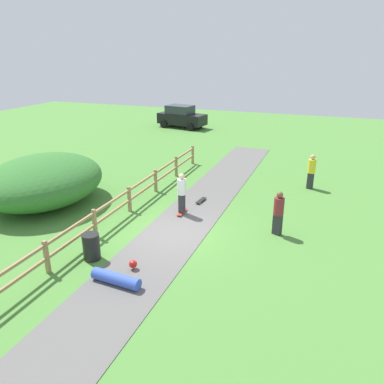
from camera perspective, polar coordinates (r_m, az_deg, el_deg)
ground_plane at (r=14.55m, az=-2.68°, el=-6.14°), size 60.00×60.00×0.00m
asphalt_path at (r=14.55m, az=-2.68°, el=-6.11°), size 2.40×28.00×0.02m
wooden_fence at (r=15.40m, az=-11.66°, el=-2.28°), size 0.12×18.12×1.10m
bush_large at (r=18.15m, az=-21.24°, el=1.62°), size 4.77×5.73×2.15m
trash_bin at (r=13.09m, az=-14.75°, el=-7.88°), size 0.56×0.56×0.90m
skater_riding at (r=15.79m, az=-1.54°, el=0.05°), size 0.39×0.80×1.77m
skater_fallen at (r=11.79m, az=-11.05°, el=-12.38°), size 1.59×1.27×0.36m
skateboard_loose at (r=17.35m, az=1.36°, el=-1.25°), size 0.28×0.82×0.08m
bystander_yellow at (r=19.70m, az=17.36°, el=3.15°), size 0.50×0.50×1.73m
bystander_maroon at (r=14.43m, az=12.75°, el=-2.80°), size 0.49×0.49×1.70m
parked_car_black at (r=34.14m, az=-1.58°, el=11.16°), size 4.43×2.54×1.92m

